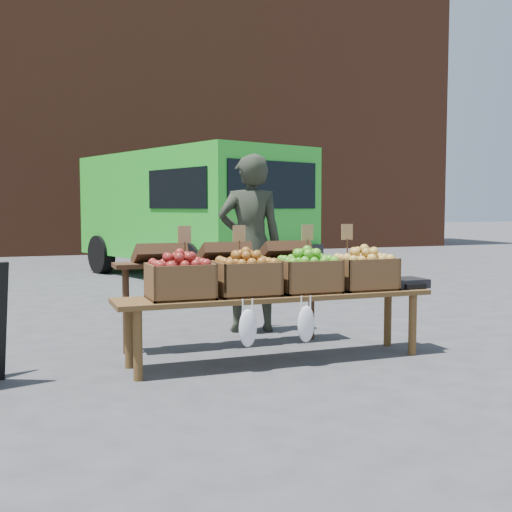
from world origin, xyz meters
name	(u,v)px	position (x,y,z in m)	size (l,w,h in m)	color
ground	(193,379)	(0.00, 0.00, 0.00)	(80.00, 80.00, 0.00)	#424244
brick_building	(58,78)	(0.00, 15.00, 5.00)	(24.00, 4.00, 10.00)	brown
delivery_van	(189,215)	(1.76, 6.89, 1.13)	(2.32, 5.05, 2.26)	green
vendor	(250,244)	(1.04, 1.60, 0.91)	(0.67, 0.44, 1.83)	#272D21
back_table	(224,290)	(0.56, 1.02, 0.52)	(2.10, 0.44, 1.04)	#3C2414
display_bench	(277,328)	(0.80, 0.30, 0.28)	(2.70, 0.56, 0.57)	brown
crate_golden_apples	(180,281)	(-0.02, 0.30, 0.71)	(0.50, 0.40, 0.28)	maroon
crate_russet_pears	(246,278)	(0.53, 0.30, 0.71)	(0.50, 0.40, 0.28)	#9A5F2F
crate_red_apples	(307,276)	(1.08, 0.30, 0.71)	(0.50, 0.40, 0.28)	#3D9A19
crate_green_apples	(364,273)	(1.63, 0.30, 0.71)	(0.50, 0.40, 0.28)	gold
weighing_scale	(405,283)	(2.05, 0.30, 0.61)	(0.34, 0.30, 0.08)	black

